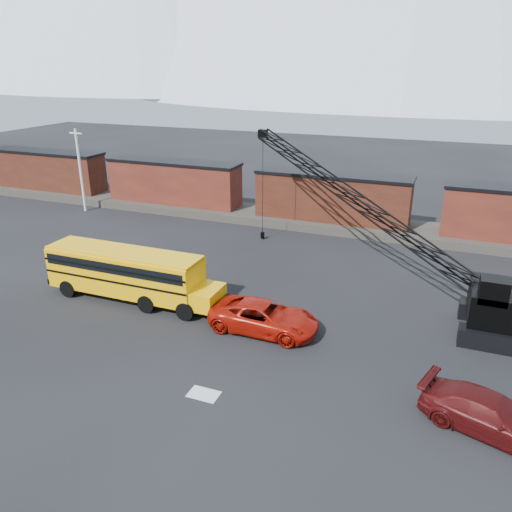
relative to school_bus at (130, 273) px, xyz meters
The scene contains 11 objects.
ground 8.81m from the school_bus, 20.07° to the right, with size 160.00×160.00×0.00m, color black.
gravel_berm 20.74m from the school_bus, 66.95° to the left, with size 120.00×5.00×0.70m, color #48423B.
boxcar_west_far 30.57m from the school_bus, 141.46° to the left, with size 13.70×3.10×4.17m.
boxcar_west_near 20.64m from the school_bus, 112.53° to the left, with size 13.70×3.10×4.17m.
boxcar_mid 20.72m from the school_bus, 66.95° to the left, with size 13.70×3.10×4.17m.
utility_pole 22.01m from the school_bus, 136.59° to the left, with size 1.40×0.24×8.00m.
snow_patch 11.21m from the school_bus, 38.98° to the right, with size 1.40×0.90×0.02m, color silver.
school_bus is the anchor object (origin of this frame).
red_pickup 9.19m from the school_bus, ahead, with size 2.78×6.04×1.68m, color #AF1408.
maroon_suv 20.95m from the school_bus, 13.41° to the right, with size 2.23×5.48×1.59m, color #480C0D.
crawler_crane 15.19m from the school_bus, 35.45° to the left, with size 21.48×12.59×9.21m.
Camera 1 is at (9.52, -20.41, 13.97)m, focal length 35.00 mm.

